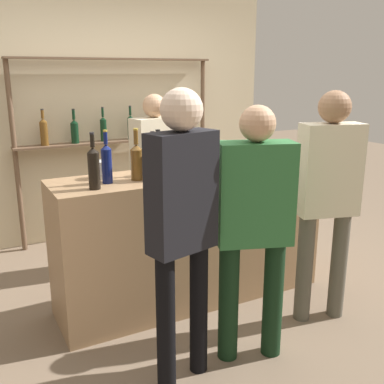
# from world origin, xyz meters

# --- Properties ---
(ground_plane) EXTENTS (16.00, 16.00, 0.00)m
(ground_plane) POSITION_xyz_m (0.00, 0.00, 0.00)
(ground_plane) COLOR #7A6651
(bar_counter) EXTENTS (2.12, 0.56, 1.05)m
(bar_counter) POSITION_xyz_m (0.00, 0.00, 0.52)
(bar_counter) COLOR #997551
(bar_counter) RESTS_ON ground_plane
(back_wall) EXTENTS (3.72, 0.12, 2.80)m
(back_wall) POSITION_xyz_m (0.00, 1.88, 1.40)
(back_wall) COLOR beige
(back_wall) RESTS_ON ground_plane
(back_shelf) EXTENTS (2.15, 0.18, 1.91)m
(back_shelf) POSITION_xyz_m (-0.02, 1.70, 1.26)
(back_shelf) COLOR brown
(back_shelf) RESTS_ON ground_plane
(counter_bottle_0) EXTENTS (0.08, 0.08, 0.36)m
(counter_bottle_0) POSITION_xyz_m (-0.46, -0.04, 1.18)
(counter_bottle_0) COLOR brown
(counter_bottle_0) RESTS_ON bar_counter
(counter_bottle_1) EXTENTS (0.09, 0.09, 0.33)m
(counter_bottle_1) POSITION_xyz_m (-0.26, 0.04, 1.17)
(counter_bottle_1) COLOR silver
(counter_bottle_1) RESTS_ON bar_counter
(counter_bottle_2) EXTENTS (0.08, 0.08, 0.36)m
(counter_bottle_2) POSITION_xyz_m (0.02, 0.08, 1.19)
(counter_bottle_2) COLOR #0F1956
(counter_bottle_2) RESTS_ON bar_counter
(counter_bottle_3) EXTENTS (0.07, 0.07, 0.37)m
(counter_bottle_3) POSITION_xyz_m (-0.79, -0.15, 1.19)
(counter_bottle_3) COLOR black
(counter_bottle_3) RESTS_ON bar_counter
(counter_bottle_4) EXTENTS (0.07, 0.07, 0.36)m
(counter_bottle_4) POSITION_xyz_m (-0.67, -0.03, 1.19)
(counter_bottle_4) COLOR #0F1956
(counter_bottle_4) RESTS_ON bar_counter
(counter_bottle_5) EXTENTS (0.07, 0.07, 0.34)m
(counter_bottle_5) POSITION_xyz_m (-0.36, -0.11, 1.18)
(counter_bottle_5) COLOR #0F1956
(counter_bottle_5) RESTS_ON bar_counter
(wine_glass) EXTENTS (0.09, 0.09, 0.16)m
(wine_glass) POSITION_xyz_m (-0.12, -0.07, 1.16)
(wine_glass) COLOR silver
(wine_glass) RESTS_ON bar_counter
(ice_bucket) EXTENTS (0.19, 0.19, 0.23)m
(ice_bucket) POSITION_xyz_m (0.18, 0.09, 1.16)
(ice_bucket) COLOR #B2B2B7
(ice_bucket) RESTS_ON bar_counter
(cork_jar) EXTENTS (0.12, 0.12, 0.12)m
(cork_jar) POSITION_xyz_m (-0.65, 0.13, 1.11)
(cork_jar) COLOR silver
(cork_jar) RESTS_ON bar_counter
(customer_left) EXTENTS (0.42, 0.25, 1.71)m
(customer_left) POSITION_xyz_m (-0.52, -0.86, 1.03)
(customer_left) COLOR black
(customer_left) RESTS_ON ground_plane
(customer_center) EXTENTS (0.49, 0.34, 1.60)m
(customer_center) POSITION_xyz_m (-0.03, -0.85, 0.93)
(customer_center) COLOR black
(customer_center) RESTS_ON ground_plane
(customer_right) EXTENTS (0.46, 0.30, 1.66)m
(customer_right) POSITION_xyz_m (0.70, -0.71, 0.98)
(customer_right) COLOR #575347
(customer_right) RESTS_ON ground_plane
(server_behind_counter) EXTENTS (0.47, 0.29, 1.59)m
(server_behind_counter) POSITION_xyz_m (0.05, 0.81, 0.93)
(server_behind_counter) COLOR #575347
(server_behind_counter) RESTS_ON ground_plane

